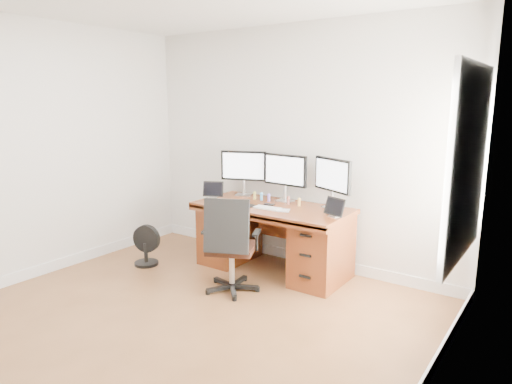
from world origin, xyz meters
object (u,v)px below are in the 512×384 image
Objects in this scene: desk at (273,236)px; floor_fan at (146,246)px; office_chair at (231,261)px; keyboard at (267,208)px; monitor_center at (285,172)px.

desk is 3.62× the size of floor_fan.
office_chair is 3.42× the size of keyboard.
office_chair reaches higher than desk.
monitor_center reaches higher than keyboard.
floor_fan is 1.53m from keyboard.
floor_fan is at bearing 153.40° from office_chair.
keyboard is at bearing -77.46° from desk.
desk is 5.95× the size of keyboard.
monitor_center is at bearing 92.48° from keyboard.
monitor_center is 1.93× the size of keyboard.
keyboard reaches higher than desk.
keyboard is (0.04, -0.18, 0.36)m from desk.
desk is 0.72m from monitor_center.
monitor_center is at bearing 18.28° from floor_fan.
monitor_center reaches higher than floor_fan.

